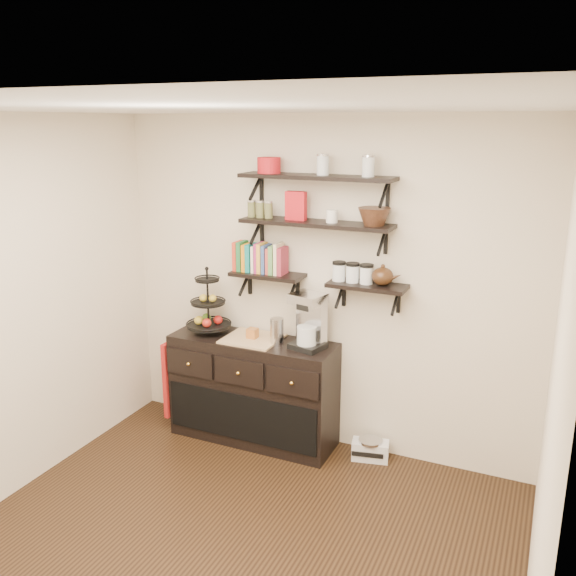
# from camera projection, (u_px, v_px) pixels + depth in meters

# --- Properties ---
(floor) EXTENTS (3.50, 3.50, 0.00)m
(floor) POSITION_uv_depth(u_px,v_px,m) (214.00, 568.00, 3.72)
(floor) COLOR black
(floor) RESTS_ON ground
(ceiling) EXTENTS (3.50, 3.50, 0.02)m
(ceiling) POSITION_uv_depth(u_px,v_px,m) (197.00, 108.00, 3.01)
(ceiling) COLOR white
(ceiling) RESTS_ON back_wall
(back_wall) EXTENTS (3.50, 0.02, 2.70)m
(back_wall) POSITION_uv_depth(u_px,v_px,m) (321.00, 287.00, 4.90)
(back_wall) COLOR beige
(back_wall) RESTS_ON ground
(right_wall) EXTENTS (0.02, 3.50, 2.70)m
(right_wall) POSITION_uv_depth(u_px,v_px,m) (549.00, 425.00, 2.67)
(right_wall) COLOR beige
(right_wall) RESTS_ON ground
(shelf_top) EXTENTS (1.20, 0.27, 0.23)m
(shelf_top) POSITION_uv_depth(u_px,v_px,m) (317.00, 177.00, 4.55)
(shelf_top) COLOR black
(shelf_top) RESTS_ON back_wall
(shelf_mid) EXTENTS (1.20, 0.27, 0.23)m
(shelf_mid) POSITION_uv_depth(u_px,v_px,m) (316.00, 224.00, 4.65)
(shelf_mid) COLOR black
(shelf_mid) RESTS_ON back_wall
(shelf_low_left) EXTENTS (0.60, 0.25, 0.23)m
(shelf_low_left) POSITION_uv_depth(u_px,v_px,m) (268.00, 275.00, 4.94)
(shelf_low_left) COLOR black
(shelf_low_left) RESTS_ON back_wall
(shelf_low_right) EXTENTS (0.60, 0.25, 0.23)m
(shelf_low_right) POSITION_uv_depth(u_px,v_px,m) (367.00, 287.00, 4.61)
(shelf_low_right) COLOR black
(shelf_low_right) RESTS_ON back_wall
(cookbooks) EXTENTS (0.43, 0.15, 0.26)m
(cookbooks) POSITION_uv_depth(u_px,v_px,m) (262.00, 258.00, 4.93)
(cookbooks) COLOR red
(cookbooks) RESTS_ON shelf_low_left
(glass_canisters) EXTENTS (0.32, 0.10, 0.13)m
(glass_canisters) POSITION_uv_depth(u_px,v_px,m) (353.00, 274.00, 4.63)
(glass_canisters) COLOR silver
(glass_canisters) RESTS_ON shelf_low_right
(sideboard) EXTENTS (1.40, 0.50, 0.92)m
(sideboard) POSITION_uv_depth(u_px,v_px,m) (253.00, 389.00, 5.13)
(sideboard) COLOR black
(sideboard) RESTS_ON floor
(fruit_stand) EXTENTS (0.37, 0.37, 0.55)m
(fruit_stand) POSITION_uv_depth(u_px,v_px,m) (209.00, 311.00, 5.13)
(fruit_stand) COLOR black
(fruit_stand) RESTS_ON sideboard
(candle) EXTENTS (0.08, 0.08, 0.08)m
(candle) POSITION_uv_depth(u_px,v_px,m) (252.00, 333.00, 5.00)
(candle) COLOR #A55D26
(candle) RESTS_ON sideboard
(coffee_maker) EXTENTS (0.29, 0.29, 0.45)m
(coffee_maker) POSITION_uv_depth(u_px,v_px,m) (309.00, 322.00, 4.79)
(coffee_maker) COLOR black
(coffee_maker) RESTS_ON sideboard
(thermal_carafe) EXTENTS (0.11, 0.11, 0.22)m
(thermal_carafe) POSITION_uv_depth(u_px,v_px,m) (277.00, 332.00, 4.88)
(thermal_carafe) COLOR silver
(thermal_carafe) RESTS_ON sideboard
(apron) EXTENTS (0.04, 0.29, 0.67)m
(apron) POSITION_uv_depth(u_px,v_px,m) (174.00, 376.00, 5.33)
(apron) COLOR #A01B11
(apron) RESTS_ON sideboard
(radio) EXTENTS (0.31, 0.23, 0.17)m
(radio) POSITION_uv_depth(u_px,v_px,m) (370.00, 449.00, 4.90)
(radio) COLOR silver
(radio) RESTS_ON floor
(recipe_box) EXTENTS (0.16, 0.06, 0.22)m
(recipe_box) POSITION_uv_depth(u_px,v_px,m) (296.00, 206.00, 4.67)
(recipe_box) COLOR red
(recipe_box) RESTS_ON shelf_mid
(walnut_bowl) EXTENTS (0.24, 0.24, 0.13)m
(walnut_bowl) POSITION_uv_depth(u_px,v_px,m) (374.00, 217.00, 4.44)
(walnut_bowl) COLOR black
(walnut_bowl) RESTS_ON shelf_mid
(ramekins) EXTENTS (0.09, 0.09, 0.10)m
(ramekins) POSITION_uv_depth(u_px,v_px,m) (332.00, 216.00, 4.57)
(ramekins) COLOR white
(ramekins) RESTS_ON shelf_mid
(teapot) EXTENTS (0.22, 0.17, 0.16)m
(teapot) POSITION_uv_depth(u_px,v_px,m) (383.00, 275.00, 4.54)
(teapot) COLOR #372010
(teapot) RESTS_ON shelf_low_right
(red_pot) EXTENTS (0.18, 0.18, 0.12)m
(red_pot) POSITION_uv_depth(u_px,v_px,m) (269.00, 165.00, 4.68)
(red_pot) COLOR red
(red_pot) RESTS_ON shelf_top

